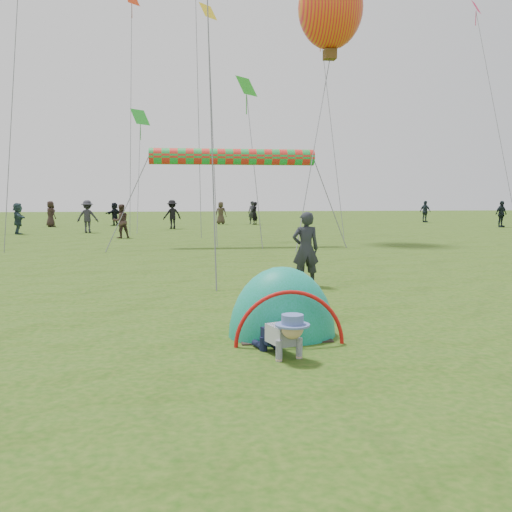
{
  "coord_description": "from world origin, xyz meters",
  "views": [
    {
      "loc": [
        -1.94,
        -6.98,
        1.98
      ],
      "look_at": [
        -0.65,
        2.31,
        1.0
      ],
      "focal_mm": 40.0,
      "sensor_mm": 36.0,
      "label": 1
    }
  ],
  "objects": [
    {
      "name": "ground",
      "position": [
        0.0,
        0.0,
        0.0
      ],
      "size": [
        140.0,
        140.0,
        0.0
      ],
      "primitive_type": "plane",
      "color": "#1D490C"
    },
    {
      "name": "crawling_toddler",
      "position": [
        -0.65,
        -0.19,
        0.29
      ],
      "size": [
        0.75,
        0.89,
        0.59
      ],
      "primitive_type": null,
      "rotation": [
        0.0,
        0.0,
        0.31
      ],
      "color": "black",
      "rests_on": "ground"
    },
    {
      "name": "popup_tent",
      "position": [
        -0.47,
        0.89,
        0.0
      ],
      "size": [
        1.54,
        1.27,
        1.98
      ],
      "primitive_type": "ellipsoid",
      "rotation": [
        0.0,
        0.0,
        0.0
      ],
      "color": "#07874A",
      "rests_on": "ground"
    },
    {
      "name": "standing_adult",
      "position": [
        0.87,
        5.3,
        0.82
      ],
      "size": [
        0.61,
        0.41,
        1.65
      ],
      "primitive_type": "imported",
      "rotation": [
        0.0,
        0.0,
        3.16
      ],
      "color": "#22242C",
      "rests_on": "ground"
    },
    {
      "name": "crowd_person_2",
      "position": [
        18.87,
        27.45,
        0.86
      ],
      "size": [
        1.09,
        0.76,
        1.71
      ],
      "primitive_type": "imported",
      "rotation": [
        0.0,
        0.0,
        0.38
      ],
      "color": "black",
      "rests_on": "ground"
    },
    {
      "name": "crowd_person_3",
      "position": [
        -2.24,
        28.6,
        0.88
      ],
      "size": [
        1.31,
        1.05,
        1.77
      ],
      "primitive_type": "imported",
      "rotation": [
        0.0,
        0.0,
        3.54
      ],
      "color": "black",
      "rests_on": "ground"
    },
    {
      "name": "crowd_person_4",
      "position": [
        -10.14,
        31.89,
        0.85
      ],
      "size": [
        0.96,
        0.97,
        1.69
      ],
      "primitive_type": "imported",
      "rotation": [
        0.0,
        0.0,
        2.34
      ],
      "color": "black",
      "rests_on": "ground"
    },
    {
      "name": "crowd_person_5",
      "position": [
        -6.18,
        33.05,
        0.79
      ],
      "size": [
        1.16,
        1.5,
        1.58
      ],
      "primitive_type": "imported",
      "rotation": [
        0.0,
        0.0,
        4.16
      ],
      "color": "black",
      "rests_on": "ground"
    },
    {
      "name": "crowd_person_6",
      "position": [
        3.45,
        33.93,
        0.83
      ],
      "size": [
        0.72,
        0.65,
        1.66
      ],
      "primitive_type": "imported",
      "rotation": [
        0.0,
        0.0,
        5.75
      ],
      "color": "#2E2E35",
      "rests_on": "ground"
    },
    {
      "name": "crowd_person_7",
      "position": [
        -4.59,
        20.83,
        0.81
      ],
      "size": [
        0.97,
        0.88,
        1.62
      ],
      "primitive_type": "imported",
      "rotation": [
        0.0,
        0.0,
        3.56
      ],
      "color": "#3E2C29",
      "rests_on": "ground"
    },
    {
      "name": "crowd_person_8",
      "position": [
        17.05,
        34.86,
        0.83
      ],
      "size": [
        0.8,
        1.05,
        1.66
      ],
      "primitive_type": "imported",
      "rotation": [
        0.0,
        0.0,
        2.04
      ],
      "color": "#202C35",
      "rests_on": "ground"
    },
    {
      "name": "crowd_person_9",
      "position": [
        -6.82,
        25.37,
        0.89
      ],
      "size": [
        1.21,
        0.77,
        1.78
      ],
      "primitive_type": "imported",
      "rotation": [
        0.0,
        0.0,
        3.04
      ],
      "color": "#292831",
      "rests_on": "ground"
    },
    {
      "name": "crowd_person_10",
      "position": [
        1.19,
        33.99,
        0.81
      ],
      "size": [
        0.88,
        0.67,
        1.62
      ],
      "primitive_type": "imported",
      "rotation": [
        0.0,
        0.0,
        2.92
      ],
      "color": "#3B3024",
      "rests_on": "ground"
    },
    {
      "name": "crowd_person_11",
      "position": [
        -10.25,
        24.5,
        0.83
      ],
      "size": [
        1.06,
        1.6,
        1.66
      ],
      "primitive_type": "imported",
      "rotation": [
        0.0,
        0.0,
        1.98
      ],
      "color": "#283E45",
      "rests_on": "ground"
    },
    {
      "name": "crowd_person_12",
      "position": [
        3.5,
        33.05,
        0.8
      ],
      "size": [
        0.64,
        0.7,
        1.6
      ],
      "primitive_type": "imported",
      "rotation": [
        0.0,
        0.0,
        4.12
      ],
      "color": "black",
      "rests_on": "ground"
    },
    {
      "name": "balloon_kite",
      "position": [
        4.75,
        17.89,
        9.88
      ],
      "size": [
        2.81,
        2.81,
        3.93
      ],
      "primitive_type": null,
      "color": "orange"
    },
    {
      "name": "rainbow_tube_kite",
      "position": [
        0.28,
        15.79,
        3.55
      ],
      "size": [
        6.54,
        0.64,
        0.64
      ],
      "primitive_type": "cylinder",
      "rotation": [
        0.0,
        1.57,
        0.0
      ],
      "color": "red"
    },
    {
      "name": "diamond_kite_0",
      "position": [
        14.79,
        24.08,
        12.51
      ],
      "size": [
        0.85,
        0.85,
        0.69
      ],
      "primitive_type": "plane",
      "rotation": [
        1.05,
        0.0,
        0.79
      ],
      "color": "#EB1F52"
    },
    {
      "name": "diamond_kite_1",
      "position": [
        5.85,
        23.98,
        11.15
      ],
      "size": [
        1.17,
        1.17,
        0.95
      ],
      "primitive_type": "plane",
      "rotation": [
        1.05,
        0.0,
        0.79
      ],
      "color": "#E4481A"
    },
    {
      "name": "diamond_kite_3",
      "position": [
        1.29,
        19.49,
        7.0
      ],
      "size": [
        1.07,
        1.07,
        0.87
      ],
      "primitive_type": "plane",
      "rotation": [
        1.05,
        0.0,
        0.79
      ],
      "color": "#209E1C"
    },
    {
      "name": "diamond_kite_8",
      "position": [
        -0.39,
        20.27,
        10.46
      ],
      "size": [
        0.87,
        0.87,
        0.71
      ],
      "primitive_type": "plane",
      "rotation": [
        1.05,
        0.0,
        0.79
      ],
      "color": "yellow"
    },
    {
      "name": "diamond_kite_9",
      "position": [
        -4.08,
        29.06,
        6.81
      ],
      "size": [
        1.17,
        1.17,
        0.96
      ],
      "primitive_type": "plane",
      "rotation": [
        1.05,
        0.0,
        0.79
      ],
      "color": "green"
    }
  ]
}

